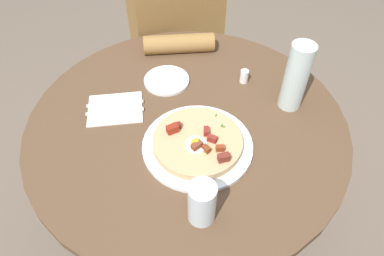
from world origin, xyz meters
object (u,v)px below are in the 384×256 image
breakfast_pizza (198,142)px  fork (115,104)px  water_glass (202,203)px  salt_shaker (244,76)px  knife (115,112)px  bread_plate (167,80)px  person_seated (177,56)px  pizza_plate (198,145)px  dining_table (187,154)px  water_bottle (296,77)px

breakfast_pizza → fork: breakfast_pizza is taller
water_glass → salt_shaker: water_glass is taller
salt_shaker → knife: bearing=-179.7°
knife → bread_plate: bearing=-142.6°
person_seated → knife: person_seated is taller
bread_plate → pizza_plate: bearing=-90.2°
fork → dining_table: bearing=157.3°
breakfast_pizza → water_bottle: bearing=11.3°
person_seated → breakfast_pizza: (-0.17, -0.73, 0.25)m
fork → water_bottle: bearing=173.0°
pizza_plate → knife: bearing=132.3°
dining_table → person_seated: size_ratio=0.87×
knife → water_bottle: bearing=176.7°
dining_table → bread_plate: bearing=91.7°
dining_table → pizza_plate: pizza_plate is taller
bread_plate → dining_table: bearing=-88.3°
person_seated → pizza_plate: bearing=-103.0°
pizza_plate → fork: bearing=127.0°
water_bottle → water_glass: bearing=-145.8°
person_seated → pizza_plate: 0.78m
dining_table → fork: bearing=145.0°
salt_shaker → fork: bearing=175.7°
bread_plate → water_glass: 0.52m
breakfast_pizza → bread_plate: bearing=89.7°
fork → knife: (-0.01, -0.04, 0.00)m
pizza_plate → bread_plate: size_ratio=2.04×
knife → water_glass: (0.13, -0.42, 0.05)m
breakfast_pizza → water_glass: 0.22m
person_seated → pizza_plate: person_seated is taller
fork → person_seated: bearing=-114.3°
bread_plate → knife: size_ratio=0.86×
breakfast_pizza → fork: (-0.19, 0.25, -0.02)m
pizza_plate → water_bottle: 0.36m
dining_table → fork: size_ratio=5.47×
person_seated → fork: bearing=-126.6°
knife → pizza_plate: bearing=144.7°
person_seated → knife: bearing=-125.3°
water_glass → dining_table: bearing=77.0°
dining_table → water_glass: size_ratio=8.06×
pizza_plate → bread_plate: (0.00, 0.31, -0.00)m
knife → water_glass: 0.45m
person_seated → water_glass: size_ratio=9.30×
bread_plate → water_glass: bearing=-97.6°
breakfast_pizza → water_bottle: size_ratio=1.14×
fork → salt_shaker: bearing=-171.9°
breakfast_pizza → bread_plate: (0.00, 0.31, -0.02)m
bread_plate → water_bottle: (0.34, -0.24, 0.11)m
knife → breakfast_pizza: bearing=144.5°
breakfast_pizza → bread_plate: breakfast_pizza is taller
pizza_plate → breakfast_pizza: size_ratio=1.24×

